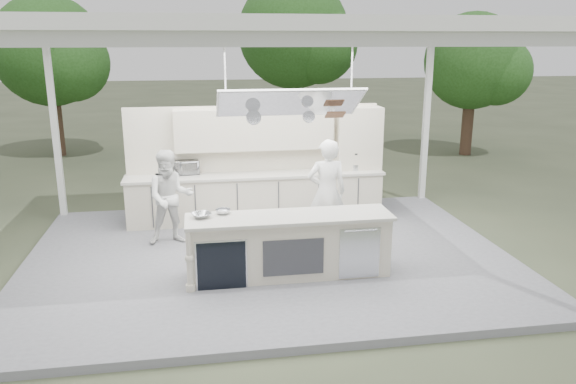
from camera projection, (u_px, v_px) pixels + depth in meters
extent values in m
plane|color=#474D35|center=(269.00, 260.00, 9.50)|extent=(90.00, 90.00, 0.00)
cube|color=slate|center=(269.00, 257.00, 9.49)|extent=(8.00, 6.00, 0.12)
cube|color=white|center=(426.00, 122.00, 12.39)|extent=(0.12, 0.12, 3.70)
cube|color=white|center=(55.00, 131.00, 11.17)|extent=(0.12, 0.12, 3.70)
cube|color=white|center=(267.00, 28.00, 8.51)|extent=(8.20, 6.20, 0.16)
cube|color=white|center=(303.00, 39.00, 5.79)|extent=(8.00, 0.12, 0.16)
cube|color=white|center=(249.00, 39.00, 11.32)|extent=(8.00, 0.12, 0.16)
cube|color=white|center=(503.00, 39.00, 9.17)|extent=(0.12, 6.00, 0.16)
cube|color=white|center=(290.00, 103.00, 7.96)|extent=(2.00, 0.71, 0.43)
cube|color=white|center=(290.00, 103.00, 7.96)|extent=(2.06, 0.76, 0.46)
cylinder|color=white|center=(225.00, 69.00, 7.69)|extent=(0.02, 0.02, 0.95)
cylinder|color=white|center=(352.00, 68.00, 7.97)|extent=(0.02, 0.02, 0.95)
cylinder|color=silver|center=(254.00, 118.00, 8.08)|extent=(0.22, 0.14, 0.21)
cylinder|color=silver|center=(309.00, 117.00, 8.16)|extent=(0.18, 0.12, 0.18)
cube|color=brown|center=(335.00, 115.00, 8.23)|extent=(0.28, 0.18, 0.12)
cube|color=beige|center=(289.00, 247.00, 8.53)|extent=(3.00, 0.70, 0.90)
cube|color=beige|center=(289.00, 217.00, 8.40)|extent=(3.10, 0.78, 0.05)
cylinder|color=beige|center=(189.00, 261.00, 7.96)|extent=(0.11, 0.11, 0.92)
cube|color=black|center=(221.00, 266.00, 8.05)|extent=(0.70, 0.04, 0.72)
cube|color=silver|center=(221.00, 266.00, 8.05)|extent=(0.74, 0.03, 0.72)
cube|color=#333439|center=(293.00, 257.00, 8.20)|extent=(0.90, 0.02, 0.55)
cube|color=silver|center=(360.00, 253.00, 8.35)|extent=(0.62, 0.02, 0.78)
cube|color=beige|center=(256.00, 198.00, 11.16)|extent=(5.00, 0.65, 0.90)
cube|color=beige|center=(256.00, 175.00, 11.04)|extent=(5.08, 0.72, 0.05)
cube|color=beige|center=(254.00, 162.00, 11.27)|extent=(5.00, 0.10, 2.25)
cube|color=beige|center=(254.00, 129.00, 10.97)|extent=(3.10, 0.38, 0.80)
cube|color=beige|center=(358.00, 139.00, 11.32)|extent=(0.90, 0.45, 1.30)
cube|color=brown|center=(358.00, 139.00, 11.32)|extent=(0.84, 0.40, 0.03)
cylinder|color=silver|center=(355.00, 167.00, 11.31)|extent=(0.20, 0.20, 0.12)
cylinder|color=black|center=(355.00, 159.00, 11.27)|extent=(0.17, 0.17, 0.20)
cylinder|color=black|center=(371.00, 167.00, 11.37)|extent=(0.16, 0.16, 0.10)
cone|color=black|center=(372.00, 159.00, 11.32)|extent=(0.14, 0.14, 0.24)
cylinder|color=#483124|center=(57.00, 123.00, 17.89)|extent=(0.36, 0.36, 2.10)
sphere|color=#2E6324|center=(49.00, 51.00, 17.30)|extent=(3.40, 3.40, 3.40)
sphere|color=#2E6324|center=(70.00, 62.00, 17.01)|extent=(2.38, 2.38, 2.38)
cylinder|color=#483124|center=(293.00, 106.00, 21.00)|extent=(0.36, 0.36, 2.45)
sphere|color=#2E6324|center=(293.00, 33.00, 20.31)|extent=(4.00, 4.00, 4.00)
sphere|color=#2E6324|center=(318.00, 44.00, 19.97)|extent=(2.80, 2.80, 2.80)
cylinder|color=#483124|center=(467.00, 125.00, 18.05)|extent=(0.36, 0.36, 1.92)
sphere|color=#2E6324|center=(473.00, 61.00, 17.52)|extent=(3.00, 3.00, 3.00)
sphere|color=#2E6324|center=(497.00, 71.00, 17.26)|extent=(2.10, 2.10, 2.10)
imported|color=white|center=(327.00, 192.00, 9.74)|extent=(0.69, 0.46, 1.87)
imported|color=silver|center=(170.00, 197.00, 9.78)|extent=(0.87, 0.70, 1.68)
imported|color=silver|center=(186.00, 167.00, 10.95)|extent=(0.54, 0.41, 0.27)
imported|color=silver|center=(202.00, 215.00, 8.29)|extent=(0.37, 0.37, 0.07)
imported|color=silver|center=(223.00, 211.00, 8.47)|extent=(0.25, 0.25, 0.07)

